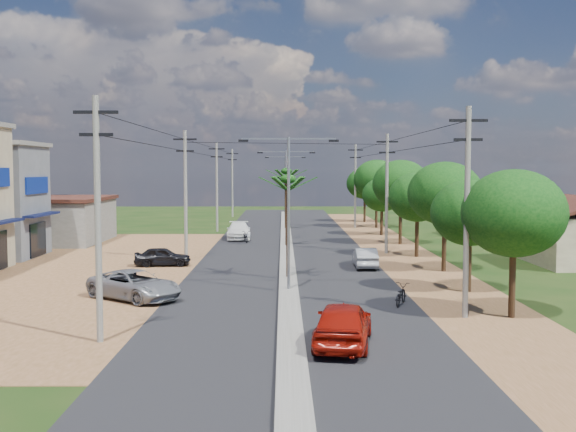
# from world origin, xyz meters

# --- Properties ---
(ground) EXTENTS (160.00, 160.00, 0.00)m
(ground) POSITION_xyz_m (0.00, 0.00, 0.00)
(ground) COLOR black
(ground) RESTS_ON ground
(road) EXTENTS (12.00, 110.00, 0.04)m
(road) POSITION_xyz_m (0.00, 15.00, 0.02)
(road) COLOR black
(road) RESTS_ON ground
(median) EXTENTS (1.00, 90.00, 0.18)m
(median) POSITION_xyz_m (0.00, 18.00, 0.09)
(median) COLOR #605E56
(median) RESTS_ON ground
(dirt_lot_west) EXTENTS (18.00, 46.00, 0.04)m
(dirt_lot_west) POSITION_xyz_m (-15.00, 8.00, 0.02)
(dirt_lot_west) COLOR brown
(dirt_lot_west) RESTS_ON ground
(dirt_shoulder_east) EXTENTS (5.00, 90.00, 0.03)m
(dirt_shoulder_east) POSITION_xyz_m (8.50, 15.00, 0.01)
(dirt_shoulder_east) COLOR brown
(dirt_shoulder_east) RESTS_ON ground
(low_shed) EXTENTS (10.40, 10.40, 3.95)m
(low_shed) POSITION_xyz_m (-21.00, 24.00, 1.97)
(low_shed) COLOR #605E56
(low_shed) RESTS_ON ground
(house_east_far) EXTENTS (7.60, 7.50, 4.60)m
(house_east_far) POSITION_xyz_m (21.00, 28.00, 2.39)
(house_east_far) COLOR gray
(house_east_far) RESTS_ON ground
(tree_east_a) EXTENTS (4.40, 4.40, 6.37)m
(tree_east_a) POSITION_xyz_m (9.50, -6.00, 4.49)
(tree_east_a) COLOR black
(tree_east_a) RESTS_ON ground
(tree_east_b) EXTENTS (4.00, 4.00, 5.83)m
(tree_east_b) POSITION_xyz_m (9.30, 0.00, 4.11)
(tree_east_b) COLOR black
(tree_east_b) RESTS_ON ground
(tree_east_c) EXTENTS (4.60, 4.60, 6.83)m
(tree_east_c) POSITION_xyz_m (9.70, 7.00, 4.86)
(tree_east_c) COLOR black
(tree_east_c) RESTS_ON ground
(tree_east_d) EXTENTS (4.20, 4.20, 6.13)m
(tree_east_d) POSITION_xyz_m (9.40, 14.00, 4.34)
(tree_east_d) COLOR black
(tree_east_d) RESTS_ON ground
(tree_east_e) EXTENTS (4.80, 4.80, 7.14)m
(tree_east_e) POSITION_xyz_m (9.60, 22.00, 5.09)
(tree_east_e) COLOR black
(tree_east_e) RESTS_ON ground
(tree_east_f) EXTENTS (3.80, 3.80, 5.52)m
(tree_east_f) POSITION_xyz_m (9.20, 30.00, 3.89)
(tree_east_f) COLOR black
(tree_east_f) RESTS_ON ground
(tree_east_g) EXTENTS (5.00, 5.00, 7.38)m
(tree_east_g) POSITION_xyz_m (9.80, 38.00, 5.24)
(tree_east_g) COLOR black
(tree_east_g) RESTS_ON ground
(tree_east_h) EXTENTS (4.40, 4.40, 6.52)m
(tree_east_h) POSITION_xyz_m (9.50, 46.00, 4.64)
(tree_east_h) COLOR black
(tree_east_h) RESTS_ON ground
(palm_median_near) EXTENTS (2.00, 2.00, 6.15)m
(palm_median_near) POSITION_xyz_m (0.00, 4.00, 5.54)
(palm_median_near) COLOR black
(palm_median_near) RESTS_ON ground
(palm_median_mid) EXTENTS (2.00, 2.00, 6.55)m
(palm_median_mid) POSITION_xyz_m (0.00, 20.00, 5.90)
(palm_median_mid) COLOR black
(palm_median_mid) RESTS_ON ground
(palm_median_far) EXTENTS (2.00, 2.00, 5.85)m
(palm_median_far) POSITION_xyz_m (0.00, 36.00, 5.26)
(palm_median_far) COLOR black
(palm_median_far) RESTS_ON ground
(streetlight_near) EXTENTS (5.10, 0.18, 8.00)m
(streetlight_near) POSITION_xyz_m (0.00, 0.00, 4.79)
(streetlight_near) COLOR gray
(streetlight_near) RESTS_ON ground
(streetlight_mid) EXTENTS (5.10, 0.18, 8.00)m
(streetlight_mid) POSITION_xyz_m (0.00, 25.00, 4.79)
(streetlight_mid) COLOR gray
(streetlight_mid) RESTS_ON ground
(streetlight_far) EXTENTS (5.10, 0.18, 8.00)m
(streetlight_far) POSITION_xyz_m (0.00, 50.00, 4.79)
(streetlight_far) COLOR gray
(streetlight_far) RESTS_ON ground
(utility_pole_w_a) EXTENTS (1.60, 0.24, 9.00)m
(utility_pole_w_a) POSITION_xyz_m (-7.00, -10.00, 4.76)
(utility_pole_w_a) COLOR #605E56
(utility_pole_w_a) RESTS_ON ground
(utility_pole_w_b) EXTENTS (1.60, 0.24, 9.00)m
(utility_pole_w_b) POSITION_xyz_m (-7.00, 12.00, 4.76)
(utility_pole_w_b) COLOR #605E56
(utility_pole_w_b) RESTS_ON ground
(utility_pole_w_c) EXTENTS (1.60, 0.24, 9.00)m
(utility_pole_w_c) POSITION_xyz_m (-7.00, 34.00, 4.76)
(utility_pole_w_c) COLOR #605E56
(utility_pole_w_c) RESTS_ON ground
(utility_pole_w_d) EXTENTS (1.60, 0.24, 9.00)m
(utility_pole_w_d) POSITION_xyz_m (-7.00, 55.00, 4.76)
(utility_pole_w_d) COLOR #605E56
(utility_pole_w_d) RESTS_ON ground
(utility_pole_e_a) EXTENTS (1.60, 0.24, 9.00)m
(utility_pole_e_a) POSITION_xyz_m (7.50, -6.00, 4.76)
(utility_pole_e_a) COLOR #605E56
(utility_pole_e_a) RESTS_ON ground
(utility_pole_e_b) EXTENTS (1.60, 0.24, 9.00)m
(utility_pole_e_b) POSITION_xyz_m (7.50, 16.00, 4.76)
(utility_pole_e_b) COLOR #605E56
(utility_pole_e_b) RESTS_ON ground
(utility_pole_e_c) EXTENTS (1.60, 0.24, 9.00)m
(utility_pole_e_c) POSITION_xyz_m (7.50, 38.00, 4.76)
(utility_pole_e_c) COLOR #605E56
(utility_pole_e_c) RESTS_ON ground
(car_red_near) EXTENTS (2.71, 5.05, 1.63)m
(car_red_near) POSITION_xyz_m (1.86, -10.65, 0.82)
(car_red_near) COLOR maroon
(car_red_near) RESTS_ON ground
(car_silver_mid) EXTENTS (1.45, 3.93, 1.29)m
(car_silver_mid) POSITION_xyz_m (5.00, 8.56, 0.64)
(car_silver_mid) COLOR gray
(car_silver_mid) RESTS_ON ground
(car_white_far) EXTENTS (2.39, 5.24, 1.49)m
(car_white_far) POSITION_xyz_m (-4.30, 26.32, 0.74)
(car_white_far) COLOR silver
(car_white_far) RESTS_ON ground
(car_parked_silver) EXTENTS (5.46, 4.95, 1.41)m
(car_parked_silver) POSITION_xyz_m (-7.50, -1.92, 0.71)
(car_parked_silver) COLOR gray
(car_parked_silver) RESTS_ON ground
(car_parked_dark) EXTENTS (3.76, 1.81, 1.24)m
(car_parked_dark) POSITION_xyz_m (-8.17, 9.40, 0.62)
(car_parked_dark) COLOR black
(car_parked_dark) RESTS_ON ground
(moto_rider_east) EXTENTS (1.29, 1.97, 0.98)m
(moto_rider_east) POSITION_xyz_m (5.20, -3.37, 0.49)
(moto_rider_east) COLOR black
(moto_rider_east) RESTS_ON ground
(moto_rider_west_a) EXTENTS (1.12, 2.04, 1.02)m
(moto_rider_west_a) POSITION_xyz_m (-3.54, 23.44, 0.51)
(moto_rider_west_a) COLOR black
(moto_rider_west_a) RESTS_ON ground
(moto_rider_west_b) EXTENTS (0.46, 1.59, 0.95)m
(moto_rider_west_b) POSITION_xyz_m (-5.00, 34.59, 0.48)
(moto_rider_west_b) COLOR black
(moto_rider_west_b) RESTS_ON ground
(roadside_sign) EXTENTS (0.52, 1.06, 0.92)m
(roadside_sign) POSITION_xyz_m (-6.68, -2.16, 0.46)
(roadside_sign) COLOR red
(roadside_sign) RESTS_ON ground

